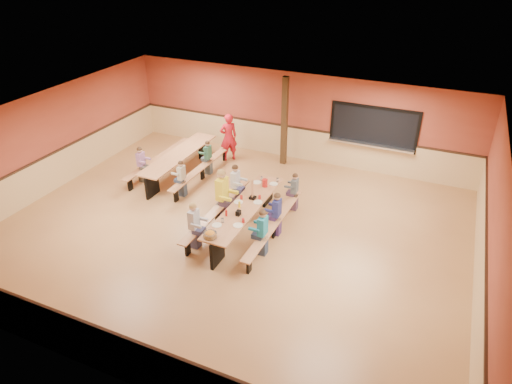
% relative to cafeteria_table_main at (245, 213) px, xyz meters
% --- Properties ---
extents(ground, '(12.00, 12.00, 0.00)m').
position_rel_cafeteria_table_main_xyz_m(ground, '(-0.34, -0.16, -0.53)').
color(ground, '#9A653A').
rests_on(ground, ground).
extents(room_envelope, '(12.04, 10.04, 3.02)m').
position_rel_cafeteria_table_main_xyz_m(room_envelope, '(-0.34, -0.16, 0.16)').
color(room_envelope, '#963F2B').
rests_on(room_envelope, ground).
extents(kitchen_pass_through, '(2.78, 0.28, 1.38)m').
position_rel_cafeteria_table_main_xyz_m(kitchen_pass_through, '(2.26, 4.80, 0.96)').
color(kitchen_pass_through, black).
rests_on(kitchen_pass_through, ground).
extents(structural_post, '(0.18, 0.18, 3.00)m').
position_rel_cafeteria_table_main_xyz_m(structural_post, '(-0.54, 4.24, 0.97)').
color(structural_post, '#332111').
rests_on(structural_post, ground).
extents(cafeteria_table_main, '(1.91, 3.70, 0.74)m').
position_rel_cafeteria_table_main_xyz_m(cafeteria_table_main, '(0.00, 0.00, 0.00)').
color(cafeteria_table_main, '#AD6E45').
rests_on(cafeteria_table_main, ground).
extents(cafeteria_table_second, '(1.91, 3.70, 0.74)m').
position_rel_cafeteria_table_main_xyz_m(cafeteria_table_second, '(-3.32, 2.09, 0.00)').
color(cafeteria_table_second, '#AD6E45').
rests_on(cafeteria_table_second, ground).
extents(seated_child_white_left, '(0.39, 0.32, 1.25)m').
position_rel_cafeteria_table_main_xyz_m(seated_child_white_left, '(-0.83, -1.18, 0.10)').
color(seated_child_white_left, '#BCBBC2').
rests_on(seated_child_white_left, ground).
extents(seated_adult_yellow, '(0.49, 0.40, 1.46)m').
position_rel_cafeteria_table_main_xyz_m(seated_adult_yellow, '(-0.83, 0.31, 0.20)').
color(seated_adult_yellow, yellow).
rests_on(seated_adult_yellow, ground).
extents(seated_child_grey_left, '(0.38, 0.31, 1.24)m').
position_rel_cafeteria_table_main_xyz_m(seated_child_grey_left, '(-0.83, 1.12, 0.09)').
color(seated_child_grey_left, silver).
rests_on(seated_child_grey_left, ground).
extents(seated_child_teal_right, '(0.38, 0.31, 1.23)m').
position_rel_cafeteria_table_main_xyz_m(seated_child_teal_right, '(0.82, -0.77, 0.09)').
color(seated_child_teal_right, teal).
rests_on(seated_child_teal_right, ground).
extents(seated_child_navy_right, '(0.37, 0.30, 1.21)m').
position_rel_cafeteria_table_main_xyz_m(seated_child_navy_right, '(0.82, 0.16, 0.08)').
color(seated_child_navy_right, navy).
rests_on(seated_child_navy_right, ground).
extents(seated_child_char_right, '(0.33, 0.27, 1.13)m').
position_rel_cafeteria_table_main_xyz_m(seated_child_char_right, '(0.82, 1.51, 0.04)').
color(seated_child_char_right, '#474D50').
rests_on(seated_child_char_right, ground).
extents(seated_child_purple_sec, '(0.35, 0.28, 1.16)m').
position_rel_cafeteria_table_main_xyz_m(seated_child_purple_sec, '(-4.14, 1.18, 0.05)').
color(seated_child_purple_sec, '#996492').
rests_on(seated_child_purple_sec, ground).
extents(seated_child_green_sec, '(0.33, 0.27, 1.14)m').
position_rel_cafeteria_table_main_xyz_m(seated_child_green_sec, '(-2.49, 2.50, 0.04)').
color(seated_child_green_sec, '#30634B').
rests_on(seated_child_green_sec, ground).
extents(seated_child_tan_sec, '(0.33, 0.27, 1.13)m').
position_rel_cafeteria_table_main_xyz_m(seated_child_tan_sec, '(-2.49, 0.91, 0.04)').
color(seated_child_tan_sec, '#B5AC93').
rests_on(seated_child_tan_sec, ground).
extents(standing_woman, '(0.71, 0.71, 1.67)m').
position_rel_cafeteria_table_main_xyz_m(standing_woman, '(-2.37, 3.74, 0.31)').
color(standing_woman, red).
rests_on(standing_woman, ground).
extents(punch_pitcher, '(0.16, 0.16, 0.22)m').
position_rel_cafeteria_table_main_xyz_m(punch_pitcher, '(0.06, 1.18, 0.32)').
color(punch_pitcher, red).
rests_on(punch_pitcher, cafeteria_table_main).
extents(chip_bowl, '(0.32, 0.32, 0.15)m').
position_rel_cafeteria_table_main_xyz_m(chip_bowl, '(-0.14, -1.60, 0.29)').
color(chip_bowl, orange).
rests_on(chip_bowl, cafeteria_table_main).
extents(napkin_dispenser, '(0.10, 0.14, 0.13)m').
position_rel_cafeteria_table_main_xyz_m(napkin_dispenser, '(0.04, -0.47, 0.28)').
color(napkin_dispenser, black).
rests_on(napkin_dispenser, cafeteria_table_main).
extents(condiment_mustard, '(0.06, 0.06, 0.17)m').
position_rel_cafeteria_table_main_xyz_m(condiment_mustard, '(-0.10, -0.13, 0.30)').
color(condiment_mustard, yellow).
rests_on(condiment_mustard, cafeteria_table_main).
extents(condiment_ketchup, '(0.06, 0.06, 0.17)m').
position_rel_cafeteria_table_main_xyz_m(condiment_ketchup, '(-0.22, -0.62, 0.30)').
color(condiment_ketchup, '#B2140F').
rests_on(condiment_ketchup, cafeteria_table_main).
extents(table_paddle, '(0.16, 0.16, 0.56)m').
position_rel_cafeteria_table_main_xyz_m(table_paddle, '(0.03, 0.42, 0.35)').
color(table_paddle, black).
rests_on(table_paddle, cafeteria_table_main).
extents(place_settings, '(0.65, 3.30, 0.11)m').
position_rel_cafeteria_table_main_xyz_m(place_settings, '(0.00, 0.00, 0.27)').
color(place_settings, beige).
rests_on(place_settings, cafeteria_table_main).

